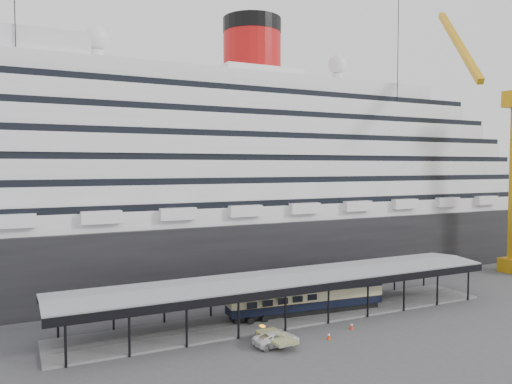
# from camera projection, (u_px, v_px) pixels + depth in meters

# --- Properties ---
(ground) EXTENTS (200.00, 200.00, 0.00)m
(ground) POSITION_uv_depth(u_px,v_px,m) (312.00, 329.00, 56.32)
(ground) COLOR #3D3D40
(ground) RESTS_ON ground
(cruise_ship) EXTENTS (130.00, 30.00, 43.90)m
(cruise_ship) POSITION_uv_depth(u_px,v_px,m) (210.00, 167.00, 84.04)
(cruise_ship) COLOR black
(cruise_ship) RESTS_ON ground
(platform_canopy) EXTENTS (56.00, 9.18, 5.30)m
(platform_canopy) POSITION_uv_depth(u_px,v_px,m) (289.00, 298.00, 60.68)
(platform_canopy) COLOR slate
(platform_canopy) RESTS_ON ground
(crane_yellow) EXTENTS (23.83, 18.78, 47.60)m
(crane_yellow) POSITION_uv_depth(u_px,v_px,m) (511.00, 157.00, 85.52)
(crane_yellow) COLOR #C68B12
(crane_yellow) RESTS_ON ground
(port_truck) EXTENTS (5.06, 2.47, 1.38)m
(port_truck) POSITION_uv_depth(u_px,v_px,m) (276.00, 339.00, 51.25)
(port_truck) COLOR silver
(port_truck) RESTS_ON ground
(pullman_carriage) EXTENTS (20.50, 4.59, 19.97)m
(pullman_carriage) POSITION_uv_depth(u_px,v_px,m) (306.00, 295.00, 61.74)
(pullman_carriage) COLOR black
(pullman_carriage) RESTS_ON ground
(traffic_cone_left) EXTENTS (0.46, 0.46, 0.77)m
(traffic_cone_left) POSITION_uv_depth(u_px,v_px,m) (263.00, 340.00, 51.90)
(traffic_cone_left) COLOR #FC5F0E
(traffic_cone_left) RESTS_ON ground
(traffic_cone_mid) EXTENTS (0.48, 0.48, 0.82)m
(traffic_cone_mid) POSITION_uv_depth(u_px,v_px,m) (329.00, 335.00, 53.09)
(traffic_cone_mid) COLOR #DF3D0C
(traffic_cone_mid) RESTS_ON ground
(traffic_cone_right) EXTENTS (0.47, 0.47, 0.80)m
(traffic_cone_right) POSITION_uv_depth(u_px,v_px,m) (352.00, 325.00, 56.43)
(traffic_cone_right) COLOR red
(traffic_cone_right) RESTS_ON ground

